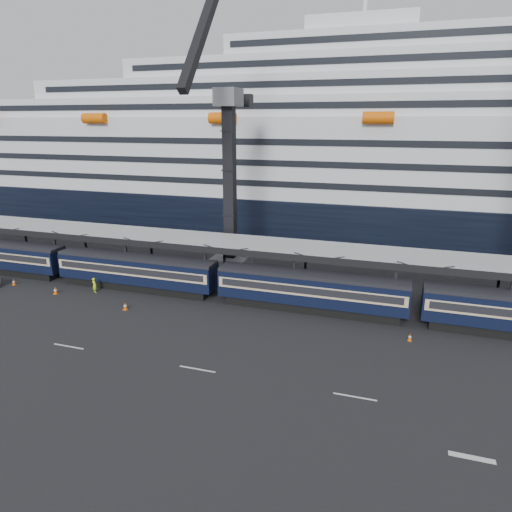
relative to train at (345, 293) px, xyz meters
The scene contains 10 objects.
ground 11.25m from the train, 65.06° to the right, with size 260.00×260.00×0.00m, color black.
train is the anchor object (origin of this frame).
canopy 6.85m from the train, 40.71° to the left, with size 130.00×6.25×5.53m.
cruise_ship 37.56m from the train, 84.34° to the left, with size 214.09×28.84×34.00m.
crane_dark_near 20.10m from the train, 150.76° to the left, with size 4.50×17.75×35.08m.
worker 27.40m from the train, behind, with size 0.63×0.41×1.72m, color #C8F80D.
traffic_cone_a 37.95m from the train, behind, with size 0.38×0.38×0.75m.
traffic_cone_b 31.45m from the train, behind, with size 0.42×0.42×0.85m.
traffic_cone_c 22.05m from the train, 164.92° to the right, with size 0.42×0.42×0.84m.
traffic_cone_d 7.63m from the train, 32.20° to the right, with size 0.34×0.34×0.69m.
Camera 1 is at (-0.07, -32.36, 18.44)m, focal length 32.00 mm.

